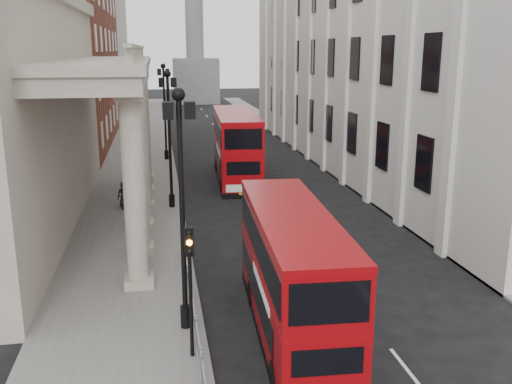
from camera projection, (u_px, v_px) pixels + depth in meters
name	position (u px, v px, depth m)	size (l,w,h in m)	color
sidewalk_west	(137.00, 175.00, 44.54)	(6.00, 140.00, 0.12)	slate
sidewalk_east	(340.00, 168.00, 47.29)	(3.00, 140.00, 0.12)	slate
kerb	(175.00, 174.00, 45.03)	(0.20, 140.00, 0.14)	slate
brick_building	(62.00, 35.00, 57.83)	(9.00, 32.00, 22.00)	brown
west_building_far	(94.00, 47.00, 88.65)	(9.00, 30.00, 20.00)	gray
east_building	(367.00, 13.00, 46.58)	(8.00, 55.00, 25.00)	beige
monument_column	(194.00, 12.00, 101.40)	(8.00, 8.00, 54.20)	#60605E
lamp_post_south	(182.00, 195.00, 18.92)	(1.05, 0.44, 8.32)	black
lamp_post_mid	(169.00, 130.00, 34.21)	(1.05, 0.44, 8.32)	black
lamp_post_north	(165.00, 105.00, 49.49)	(1.05, 0.44, 8.32)	black
traffic_light	(190.00, 268.00, 17.44)	(0.28, 0.33, 4.30)	black
crowd_barriers	(196.00, 336.00, 18.30)	(0.50, 18.75, 1.10)	gray
bus_near	(292.00, 271.00, 19.43)	(2.91, 10.18, 4.35)	#96060B
bus_far	(236.00, 145.00, 42.69)	(3.47, 11.88, 5.07)	#A0070C
pedestrian_a	(130.00, 210.00, 31.77)	(0.58, 0.38, 1.59)	black
pedestrian_b	(125.00, 197.00, 34.63)	(0.76, 0.59, 1.57)	#282420
pedestrian_c	(124.00, 195.00, 34.99)	(0.81, 0.53, 1.65)	black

